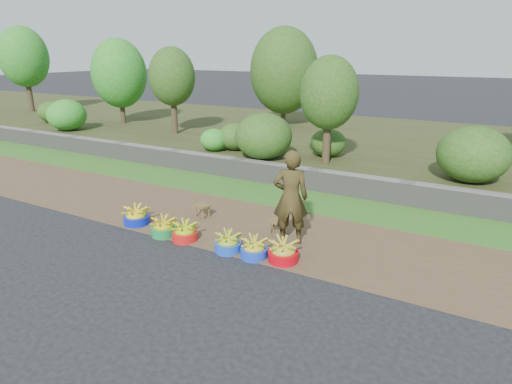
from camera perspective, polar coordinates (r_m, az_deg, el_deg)
The scene contains 15 objects.
ground_plane at distance 7.48m, azimuth -4.05°, elevation -8.37°, with size 120.00×120.00×0.00m, color black.
dirt_shoulder at distance 8.45m, azimuth 0.57°, elevation -4.99°, with size 80.00×2.50×0.02m, color brown.
grass_verge at distance 10.13m, azimuth 5.97°, elevation -0.99°, with size 80.00×1.50×0.04m, color #356D22.
retaining_wall at distance 10.80m, azimuth 7.80°, elevation 1.59°, with size 80.00×0.35×0.55m, color slate.
earth_bank at distance 15.35m, azimuth 14.58°, elevation 6.07°, with size 80.00×10.00×0.50m, color #373C1C.
vegetation at distance 13.51m, azimuth 28.54°, elevation 12.65°, with size 35.16×7.66×4.36m.
basin_a at distance 8.97m, azimuth -15.66°, elevation -3.17°, with size 0.51×0.51×0.38m.
basin_b at distance 8.34m, azimuth -12.22°, elevation -4.64°, with size 0.48×0.48×0.36m.
basin_c at distance 8.05m, azimuth -9.46°, elevation -5.32°, with size 0.48×0.48×0.36m.
basin_d at distance 7.54m, azimuth -3.75°, elevation -6.81°, with size 0.47×0.47×0.35m.
basin_e at distance 7.32m, azimuth -0.26°, elevation -7.58°, with size 0.47×0.47×0.35m.
basin_f at distance 7.18m, azimuth 3.65°, elevation -8.00°, with size 0.52×0.52×0.38m.
stool_left at distance 9.03m, azimuth -7.18°, elevation -2.04°, with size 0.35×0.30×0.27m.
stool_right at distance 8.15m, azimuth 2.90°, elevation -4.19°, with size 0.32×0.25×0.27m.
vendor_woman at distance 7.59m, azimuth 4.63°, elevation -0.74°, with size 0.63×0.41×1.72m, color black.
Camera 1 is at (3.69, -5.57, 3.35)m, focal length 30.00 mm.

